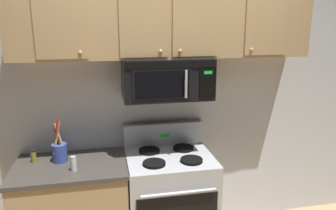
{
  "coord_description": "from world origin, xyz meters",
  "views": [
    {
      "loc": [
        -0.54,
        -2.14,
        2.03
      ],
      "look_at": [
        0.0,
        0.49,
        1.35
      ],
      "focal_mm": 34.33,
      "sensor_mm": 36.0,
      "label": 1
    }
  ],
  "objects_px": {
    "stove_range": "(169,200)",
    "spice_jar": "(34,156)",
    "over_range_microwave": "(167,78)",
    "salt_shaker": "(74,164)",
    "utensil_crock_blue": "(59,151)"
  },
  "relations": [
    {
      "from": "stove_range",
      "to": "spice_jar",
      "type": "bearing_deg",
      "value": 174.6
    },
    {
      "from": "over_range_microwave",
      "to": "salt_shaker",
      "type": "height_order",
      "value": "over_range_microwave"
    },
    {
      "from": "utensil_crock_blue",
      "to": "spice_jar",
      "type": "relative_size",
      "value": 3.52
    },
    {
      "from": "salt_shaker",
      "to": "spice_jar",
      "type": "xyz_separation_m",
      "value": [
        -0.34,
        0.23,
        -0.0
      ]
    },
    {
      "from": "stove_range",
      "to": "utensil_crock_blue",
      "type": "distance_m",
      "value": 1.07
    },
    {
      "from": "salt_shaker",
      "to": "stove_range",
      "type": "bearing_deg",
      "value": 8.7
    },
    {
      "from": "stove_range",
      "to": "utensil_crock_blue",
      "type": "relative_size",
      "value": 2.86
    },
    {
      "from": "stove_range",
      "to": "salt_shaker",
      "type": "bearing_deg",
      "value": -171.3
    },
    {
      "from": "over_range_microwave",
      "to": "spice_jar",
      "type": "bearing_deg",
      "value": -179.57
    },
    {
      "from": "utensil_crock_blue",
      "to": "over_range_microwave",
      "type": "bearing_deg",
      "value": 2.17
    },
    {
      "from": "stove_range",
      "to": "utensil_crock_blue",
      "type": "bearing_deg",
      "value": 175.0
    },
    {
      "from": "utensil_crock_blue",
      "to": "spice_jar",
      "type": "height_order",
      "value": "utensil_crock_blue"
    },
    {
      "from": "stove_range",
      "to": "utensil_crock_blue",
      "type": "height_order",
      "value": "utensil_crock_blue"
    },
    {
      "from": "over_range_microwave",
      "to": "utensil_crock_blue",
      "type": "distance_m",
      "value": 1.09
    },
    {
      "from": "stove_range",
      "to": "over_range_microwave",
      "type": "relative_size",
      "value": 1.47
    }
  ]
}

